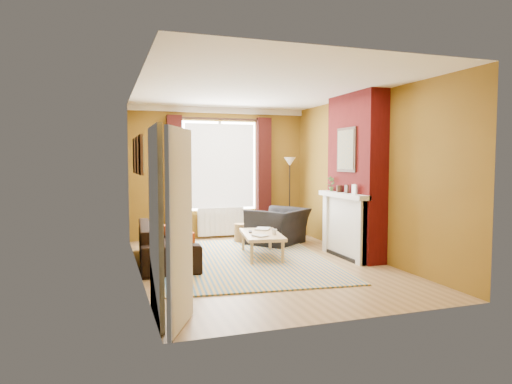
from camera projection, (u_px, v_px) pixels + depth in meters
ground at (261, 264)px, 7.36m from camera, size 5.50×5.50×0.00m
room_walls at (291, 177)px, 7.73m from camera, size 3.82×5.54×2.83m
striped_rug at (243, 260)px, 7.63m from camera, size 3.11×4.05×0.02m
sofa at (167, 242)px, 7.50m from camera, size 0.99×2.25×0.64m
armchair at (278, 226)px, 9.07m from camera, size 1.45×1.43×0.71m
coffee_table at (262, 236)px, 7.84m from camera, size 0.84×1.35×0.42m
wicker_stool at (242, 233)px, 9.29m from camera, size 0.37×0.37×0.38m
floor_lamp at (290, 174)px, 10.01m from camera, size 0.32×0.32×1.74m
book_a at (256, 236)px, 7.45m from camera, size 0.27×0.31×0.02m
book_b at (256, 229)px, 8.27m from camera, size 0.37×0.41×0.03m
mug at (274, 232)px, 7.69m from camera, size 0.11×0.11×0.09m
tv_remote at (250, 232)px, 7.93m from camera, size 0.09×0.18×0.02m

